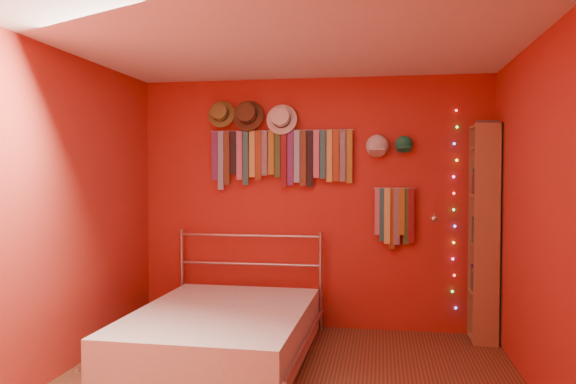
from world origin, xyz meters
The scene contains 15 objects.
back_wall centered at (0.00, 1.75, 1.25)m, with size 3.50×0.02×2.50m, color #A02519.
right_wall centered at (1.75, 0.00, 1.25)m, with size 0.02×3.50×2.50m, color #A02519.
left_wall centered at (-1.75, 0.00, 1.25)m, with size 0.02×3.50×2.50m, color #A02519.
ceiling centered at (0.00, 0.00, 2.50)m, with size 3.50×3.50×0.02m, color white.
tie_rack centered at (-0.32, 1.68, 1.74)m, with size 1.45×0.03×0.60m.
small_tie_rack centered at (0.81, 1.69, 1.15)m, with size 0.40×0.03×0.60m.
fedora_olive centered at (-0.93, 1.66, 2.16)m, with size 0.28×0.15×0.27m.
fedora_brown centered at (-0.65, 1.65, 2.14)m, with size 0.32×0.17×0.31m.
fedora_white centered at (-0.30, 1.65, 2.10)m, with size 0.31×0.17×0.30m.
cap_white centered at (0.64, 1.70, 1.82)m, with size 0.20×0.25×0.20m.
cap_green centered at (0.89, 1.70, 1.83)m, with size 0.17×0.22×0.17m.
fairy_lights centered at (1.37, 1.71, 1.20)m, with size 0.06×0.02×1.92m.
reading_lamp centered at (1.16, 1.53, 1.13)m, with size 0.07×0.28×0.08m.
bookshelf centered at (1.66, 1.53, 1.02)m, with size 0.25×0.34×2.00m.
bed centered at (-0.63, 0.63, 0.23)m, with size 1.51×2.03×0.98m.
Camera 1 is at (0.68, -3.84, 1.56)m, focal length 35.00 mm.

